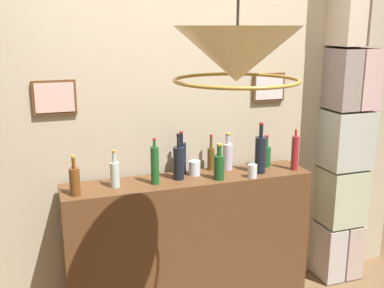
% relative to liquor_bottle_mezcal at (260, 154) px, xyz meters
% --- Properties ---
extents(panelled_rear_partition, '(3.76, 0.15, 2.85)m').
position_rel_liquor_bottle_mezcal_xyz_m(panelled_rear_partition, '(-0.50, 0.29, 0.33)').
color(panelled_rear_partition, '#BCAD8E').
rests_on(panelled_rear_partition, ground).
extents(stone_pillar, '(0.35, 0.33, 2.77)m').
position_rel_liquor_bottle_mezcal_xyz_m(stone_pillar, '(0.80, 0.15, 0.25)').
color(stone_pillar, beige).
rests_on(stone_pillar, ground).
extents(bar_shelf_unit, '(1.70, 0.34, 1.02)m').
position_rel_liquor_bottle_mezcal_xyz_m(bar_shelf_unit, '(-0.50, 0.05, -0.64)').
color(bar_shelf_unit, brown).
rests_on(bar_shelf_unit, ground).
extents(liquor_bottle_mezcal, '(0.08, 0.08, 0.36)m').
position_rel_liquor_bottle_mezcal_xyz_m(liquor_bottle_mezcal, '(0.00, 0.00, 0.00)').
color(liquor_bottle_mezcal, black).
rests_on(liquor_bottle_mezcal, bar_shelf_unit).
extents(liquor_bottle_vodka, '(0.07, 0.07, 0.27)m').
position_rel_liquor_bottle_mezcal_xyz_m(liquor_bottle_vodka, '(-0.18, 0.14, -0.03)').
color(liquor_bottle_vodka, silver).
rests_on(liquor_bottle_vodka, bar_shelf_unit).
extents(liquor_bottle_bourbon, '(0.07, 0.07, 0.23)m').
position_rel_liquor_bottle_mezcal_xyz_m(liquor_bottle_bourbon, '(0.11, 0.12, -0.05)').
color(liquor_bottle_bourbon, '#1B5224').
rests_on(liquor_bottle_bourbon, bar_shelf_unit).
extents(liquor_bottle_rye, '(0.07, 0.07, 0.31)m').
position_rel_liquor_bottle_mezcal_xyz_m(liquor_bottle_rye, '(-0.58, 0.05, -0.02)').
color(liquor_bottle_rye, black).
rests_on(liquor_bottle_rye, bar_shelf_unit).
extents(liquor_bottle_sherry, '(0.05, 0.05, 0.30)m').
position_rel_liquor_bottle_mezcal_xyz_m(liquor_bottle_sherry, '(0.26, -0.02, -0.01)').
color(liquor_bottle_sherry, maroon).
rests_on(liquor_bottle_sherry, bar_shelf_unit).
extents(liquor_bottle_port, '(0.07, 0.07, 0.25)m').
position_rel_liquor_bottle_mezcal_xyz_m(liquor_bottle_port, '(-0.32, -0.04, -0.04)').
color(liquor_bottle_port, '#184F20').
rests_on(liquor_bottle_port, bar_shelf_unit).
extents(liquor_bottle_amaro, '(0.06, 0.06, 0.24)m').
position_rel_liquor_bottle_mezcal_xyz_m(liquor_bottle_amaro, '(-1.00, 0.04, -0.05)').
color(liquor_bottle_amaro, '#B4CDBE').
rests_on(liquor_bottle_amaro, bar_shelf_unit).
extents(liquor_bottle_vermouth, '(0.05, 0.05, 0.26)m').
position_rel_liquor_bottle_mezcal_xyz_m(liquor_bottle_vermouth, '(-0.30, 0.18, -0.05)').
color(liquor_bottle_vermouth, brown).
rests_on(liquor_bottle_vermouth, bar_shelf_unit).
extents(liquor_bottle_rum, '(0.05, 0.05, 0.31)m').
position_rel_liquor_bottle_mezcal_xyz_m(liquor_bottle_rum, '(-0.75, 0.01, -0.01)').
color(liquor_bottle_rum, '#1A5420').
rests_on(liquor_bottle_rum, bar_shelf_unit).
extents(liquor_bottle_gin, '(0.06, 0.06, 0.25)m').
position_rel_liquor_bottle_mezcal_xyz_m(liquor_bottle_gin, '(-1.26, -0.03, -0.05)').
color(liquor_bottle_gin, brown).
rests_on(liquor_bottle_gin, bar_shelf_unit).
extents(liquor_bottle_brandy, '(0.06, 0.06, 0.30)m').
position_rel_liquor_bottle_mezcal_xyz_m(liquor_bottle_brandy, '(-0.52, 0.16, -0.02)').
color(liquor_bottle_brandy, black).
rests_on(liquor_bottle_brandy, bar_shelf_unit).
extents(glass_tumbler_rocks, '(0.08, 0.08, 0.10)m').
position_rel_liquor_bottle_mezcal_xyz_m(glass_tumbler_rocks, '(-0.45, 0.10, -0.09)').
color(glass_tumbler_rocks, silver).
rests_on(glass_tumbler_rocks, bar_shelf_unit).
extents(glass_tumbler_highball, '(0.06, 0.06, 0.09)m').
position_rel_liquor_bottle_mezcal_xyz_m(glass_tumbler_highball, '(-0.10, -0.08, -0.09)').
color(glass_tumbler_highball, silver).
rests_on(glass_tumbler_highball, bar_shelf_unit).
extents(pendant_lamp, '(0.55, 0.55, 0.62)m').
position_rel_liquor_bottle_mezcal_xyz_m(pendant_lamp, '(-0.61, -0.91, 0.74)').
color(pendant_lamp, beige).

